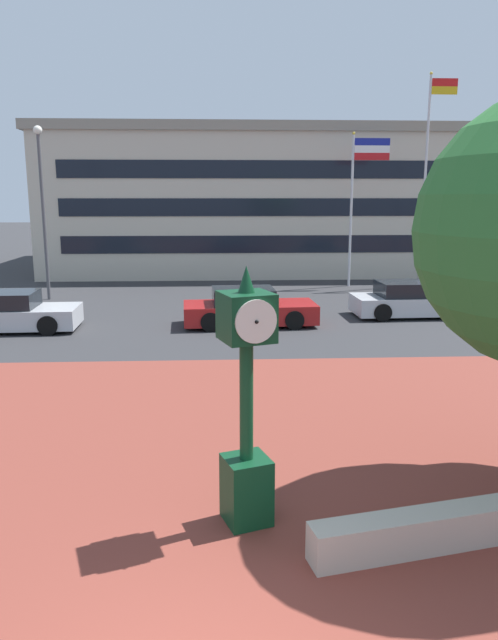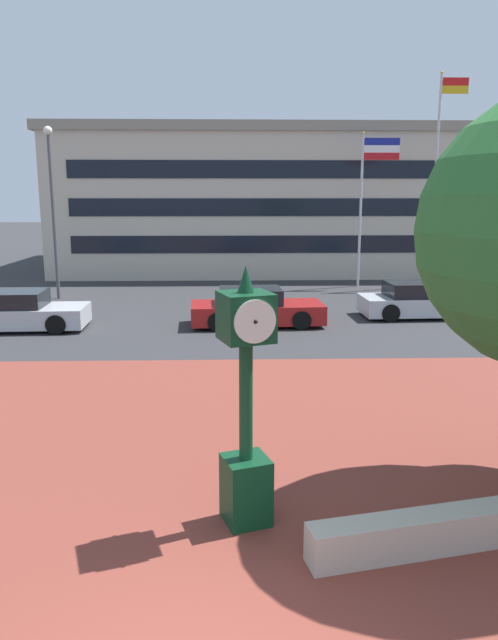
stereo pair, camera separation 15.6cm
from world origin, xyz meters
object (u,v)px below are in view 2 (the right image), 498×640
car_street_near (416,301)px  flagpole_primary (366,193)px  street_clock (246,409)px  civic_building (307,201)px  car_street_far (21,312)px  flagpole_secondary (438,170)px  street_lamp_post (52,196)px  car_street_mid (255,309)px

car_street_near → flagpole_primary: bearing=-179.7°
street_clock → civic_building: (4.73, 31.39, 2.44)m
car_street_far → flagpole_secondary: 19.83m
car_street_near → flagpole_primary: 8.53m
car_street_far → flagpole_secondary: size_ratio=0.42×
car_street_far → flagpole_secondary: (16.82, 9.24, 5.00)m
street_clock → car_street_near: (6.59, 13.80, -1.03)m
street_clock → flagpole_primary: 22.48m
flagpole_secondary → civic_building: 11.26m
civic_building → street_lamp_post: civic_building is taller
car_street_near → civic_building: 18.03m
car_street_mid → car_street_far: bearing=-90.3°
car_street_mid → street_lamp_post: size_ratio=0.64×
car_street_near → flagpole_primary: (-0.29, 7.59, 3.89)m
street_clock → civic_building: civic_building is taller
car_street_near → car_street_far: 13.84m
car_street_near → civic_building: size_ratio=0.14×
flagpole_secondary → civic_building: size_ratio=0.34×
street_clock → street_lamp_post: 19.89m
car_street_mid → civic_building: bearing=164.6°
car_street_near → street_lamp_post: street_lamp_post is taller
car_street_far → street_lamp_post: 7.11m
flagpole_secondary → civic_building: bearing=116.3°
car_street_mid → civic_building: size_ratio=0.15×
civic_building → car_street_far: bearing=-121.7°
flagpole_secondary → street_clock: bearing=-114.3°
flagpole_primary → flagpole_secondary: size_ratio=0.73×
flagpole_secondary → street_lamp_post: flagpole_secondary is taller
street_clock → car_street_far: street_clock is taller
car_street_mid → car_street_far: 7.81m
car_street_near → flagpole_secondary: 9.60m
car_street_far → street_clock: bearing=28.4°
street_clock → car_street_mid: bearing=68.3°
street_lamp_post → flagpole_secondary: bearing=10.6°
flagpole_secondary → car_street_mid: bearing=-135.6°
flagpole_primary → civic_building: civic_building is taller
street_clock → car_street_near: 15.33m
car_street_mid → flagpole_primary: 11.20m
car_street_near → street_lamp_post: bearing=-109.0°
car_street_near → car_street_mid: 6.08m
street_clock → street_lamp_post: size_ratio=0.49×
street_clock → car_street_far: 14.13m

